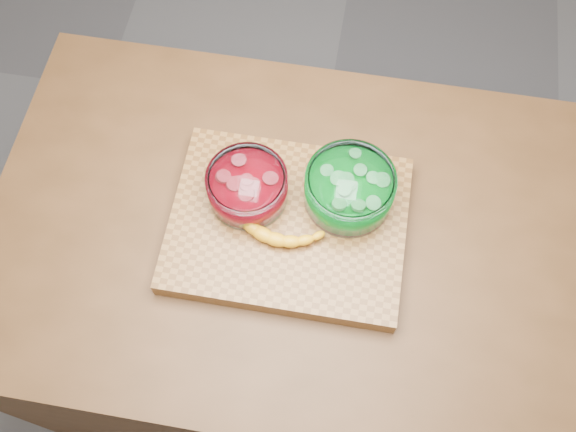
# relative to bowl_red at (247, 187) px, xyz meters

# --- Properties ---
(ground) EXTENTS (3.50, 3.50, 0.00)m
(ground) POSITION_rel_bowl_red_xyz_m (0.08, -0.04, -0.98)
(ground) COLOR #545458
(ground) RESTS_ON ground
(counter) EXTENTS (1.20, 0.80, 0.90)m
(counter) POSITION_rel_bowl_red_xyz_m (0.08, -0.04, -0.53)
(counter) COLOR #472B15
(counter) RESTS_ON ground
(cutting_board) EXTENTS (0.45, 0.35, 0.04)m
(cutting_board) POSITION_rel_bowl_red_xyz_m (0.08, -0.04, -0.06)
(cutting_board) COLOR brown
(cutting_board) RESTS_ON counter
(bowl_red) EXTENTS (0.15, 0.15, 0.07)m
(bowl_red) POSITION_rel_bowl_red_xyz_m (0.00, 0.00, 0.00)
(bowl_red) COLOR white
(bowl_red) RESTS_ON cutting_board
(bowl_green) EXTENTS (0.17, 0.17, 0.08)m
(bowl_green) POSITION_rel_bowl_red_xyz_m (0.19, 0.03, 0.00)
(bowl_green) COLOR white
(bowl_green) RESTS_ON cutting_board
(banana) EXTENTS (0.22, 0.14, 0.03)m
(banana) POSITION_rel_bowl_red_xyz_m (0.06, -0.05, -0.02)
(banana) COLOR orange
(banana) RESTS_ON cutting_board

